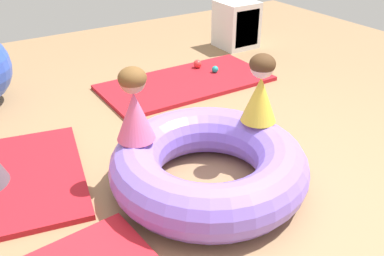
# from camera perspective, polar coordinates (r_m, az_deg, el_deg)

# --- Properties ---
(ground_plane) EXTENTS (8.00, 8.00, 0.00)m
(ground_plane) POSITION_cam_1_polar(r_m,az_deg,el_deg) (2.91, 4.31, -7.65)
(ground_plane) COLOR #93704C
(gym_mat_center_rear) EXTENTS (1.71, 0.83, 0.04)m
(gym_mat_center_rear) POSITION_cam_1_polar(r_m,az_deg,el_deg) (4.39, -0.80, 6.01)
(gym_mat_center_rear) COLOR #B21923
(gym_mat_center_rear) RESTS_ON ground
(inflatable_cushion) EXTENTS (1.29, 1.29, 0.34)m
(inflatable_cushion) POSITION_cam_1_polar(r_m,az_deg,el_deg) (2.80, 2.19, -4.96)
(inflatable_cushion) COLOR #8466E0
(inflatable_cushion) RESTS_ON ground
(child_in_yellow) EXTENTS (0.34, 0.34, 0.48)m
(child_in_yellow) POSITION_cam_1_polar(r_m,az_deg,el_deg) (2.92, 9.04, 5.09)
(child_in_yellow) COLOR yellow
(child_in_yellow) RESTS_ON inflatable_cushion
(child_in_pink) EXTENTS (0.34, 0.34, 0.48)m
(child_in_pink) POSITION_cam_1_polar(r_m,az_deg,el_deg) (2.68, -7.66, 3.00)
(child_in_pink) COLOR #E5608E
(child_in_pink) RESTS_ON inflatable_cushion
(play_ball_teal) EXTENTS (0.07, 0.07, 0.07)m
(play_ball_teal) POSITION_cam_1_polar(r_m,az_deg,el_deg) (4.59, 3.07, 7.77)
(play_ball_teal) COLOR teal
(play_ball_teal) RESTS_ON gym_mat_center_rear
(play_ball_red) EXTENTS (0.09, 0.09, 0.09)m
(play_ball_red) POSITION_cam_1_polar(r_m,az_deg,el_deg) (4.71, 0.74, 8.49)
(play_ball_red) COLOR red
(play_ball_red) RESTS_ON gym_mat_center_rear
(play_ball_green_second) EXTENTS (0.09, 0.09, 0.09)m
(play_ball_green_second) POSITION_cam_1_polar(r_m,az_deg,el_deg) (4.25, -7.23, 5.97)
(play_ball_green_second) COLOR green
(play_ball_green_second) RESTS_ON gym_mat_center_rear
(storage_cube) EXTENTS (0.44, 0.44, 0.56)m
(storage_cube) POSITION_cam_1_polar(r_m,az_deg,el_deg) (5.46, 6.04, 13.42)
(storage_cube) COLOR silver
(storage_cube) RESTS_ON ground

